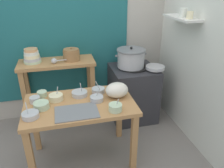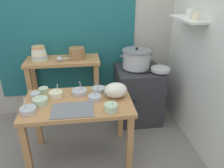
% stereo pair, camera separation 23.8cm
% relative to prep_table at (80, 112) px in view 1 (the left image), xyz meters
% --- Properties ---
extents(ground_plane, '(9.00, 9.00, 0.00)m').
position_rel_prep_table_xyz_m(ground_plane, '(0.00, -0.01, -0.61)').
color(ground_plane, gray).
extents(wall_back, '(4.40, 0.12, 2.60)m').
position_rel_prep_table_xyz_m(wall_back, '(0.09, 1.08, 0.69)').
color(wall_back, '#B2ADA3').
rests_on(wall_back, ground).
extents(wall_right, '(0.30, 3.20, 2.60)m').
position_rel_prep_table_xyz_m(wall_right, '(1.40, 0.19, 0.69)').
color(wall_right, silver).
rests_on(wall_right, ground).
extents(prep_table, '(1.10, 0.66, 0.72)m').
position_rel_prep_table_xyz_m(prep_table, '(0.00, 0.00, 0.00)').
color(prep_table, '#B27F4C').
rests_on(prep_table, ground).
extents(back_shelf_table, '(0.96, 0.40, 0.90)m').
position_rel_prep_table_xyz_m(back_shelf_table, '(-0.19, 0.82, 0.07)').
color(back_shelf_table, '#B27F4C').
rests_on(back_shelf_table, ground).
extents(stove_block, '(0.60, 0.61, 0.78)m').
position_rel_prep_table_xyz_m(stove_block, '(0.81, 0.69, -0.23)').
color(stove_block, '#2D2D33').
rests_on(stove_block, ground).
extents(steamer_pot, '(0.43, 0.38, 0.28)m').
position_rel_prep_table_xyz_m(steamer_pot, '(0.77, 0.71, 0.29)').
color(steamer_pot, '#B7BABF').
rests_on(steamer_pot, stove_block).
extents(clay_pot, '(0.21, 0.21, 0.17)m').
position_rel_prep_table_xyz_m(clay_pot, '(0.00, 0.82, 0.36)').
color(clay_pot, olive).
rests_on(clay_pot, back_shelf_table).
extents(bowl_stack_enamel, '(0.21, 0.21, 0.18)m').
position_rel_prep_table_xyz_m(bowl_stack_enamel, '(-0.48, 0.84, 0.37)').
color(bowl_stack_enamel, '#B7D1AD').
rests_on(bowl_stack_enamel, back_shelf_table).
extents(ladle, '(0.30, 0.07, 0.07)m').
position_rel_prep_table_xyz_m(ladle, '(-0.21, 0.74, 0.33)').
color(ladle, '#B7BABF').
rests_on(ladle, back_shelf_table).
extents(serving_tray, '(0.40, 0.28, 0.01)m').
position_rel_prep_table_xyz_m(serving_tray, '(-0.04, -0.17, 0.12)').
color(serving_tray, slate).
rests_on(serving_tray, prep_table).
extents(plastic_bag, '(0.24, 0.19, 0.16)m').
position_rel_prep_table_xyz_m(plastic_bag, '(0.40, 0.04, 0.19)').
color(plastic_bag, silver).
rests_on(plastic_bag, prep_table).
extents(wide_pan, '(0.25, 0.25, 0.04)m').
position_rel_prep_table_xyz_m(wide_pan, '(1.06, 0.54, 0.19)').
color(wide_pan, '#B7BABF').
rests_on(wide_pan, stove_block).
extents(prep_bowl_0, '(0.17, 0.17, 0.16)m').
position_rel_prep_table_xyz_m(prep_bowl_0, '(0.02, 0.16, 0.14)').
color(prep_bowl_0, '#B7BABF').
rests_on(prep_bowl_0, prep_table).
extents(prep_bowl_1, '(0.15, 0.15, 0.06)m').
position_rel_prep_table_xyz_m(prep_bowl_1, '(-0.36, -0.01, 0.15)').
color(prep_bowl_1, '#B7D1AD').
rests_on(prep_bowl_1, prep_table).
extents(prep_bowl_2, '(0.13, 0.13, 0.14)m').
position_rel_prep_table_xyz_m(prep_bowl_2, '(0.32, -0.22, 0.15)').
color(prep_bowl_2, '#B7D1AD').
rests_on(prep_bowl_2, prep_table).
extents(prep_bowl_3, '(0.14, 0.14, 0.16)m').
position_rel_prep_table_xyz_m(prep_bowl_3, '(-0.22, 0.12, 0.14)').
color(prep_bowl_3, beige).
rests_on(prep_bowl_3, prep_table).
extents(prep_bowl_4, '(0.14, 0.14, 0.15)m').
position_rel_prep_table_xyz_m(prep_bowl_4, '(0.23, 0.17, 0.14)').
color(prep_bowl_4, '#B7BABF').
rests_on(prep_bowl_4, prep_table).
extents(prep_bowl_5, '(0.14, 0.14, 0.14)m').
position_rel_prep_table_xyz_m(prep_bowl_5, '(0.18, 0.00, 0.14)').
color(prep_bowl_5, '#B7BABF').
rests_on(prep_bowl_5, prep_table).
extents(prep_bowl_6, '(0.10, 0.10, 0.06)m').
position_rel_prep_table_xyz_m(prep_bowl_6, '(-0.37, 0.23, 0.14)').
color(prep_bowl_6, '#B7D1AD').
rests_on(prep_bowl_6, prep_table).
extents(prep_bowl_7, '(0.15, 0.15, 0.15)m').
position_rel_prep_table_xyz_m(prep_bowl_7, '(-0.45, -0.15, 0.14)').
color(prep_bowl_7, '#B7BABF').
rests_on(prep_bowl_7, prep_table).
extents(prep_bowl_8, '(0.10, 0.10, 0.06)m').
position_rel_prep_table_xyz_m(prep_bowl_8, '(-0.43, 0.12, 0.14)').
color(prep_bowl_8, '#B7BABF').
rests_on(prep_bowl_8, prep_table).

